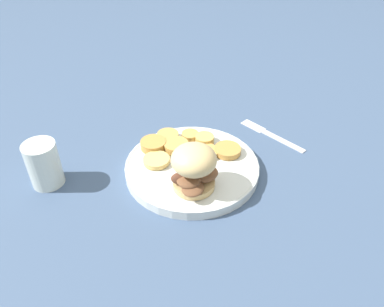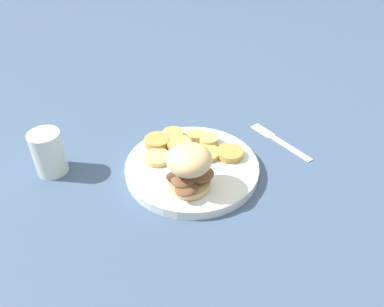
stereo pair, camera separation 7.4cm
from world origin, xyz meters
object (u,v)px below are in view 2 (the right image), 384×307
at_px(fork, 279,141).
at_px(drinking_glass, 48,153).
at_px(sandwich, 189,168).
at_px(dinner_plate, 192,167).

bearing_deg(fork, drinking_glass, -145.77).
bearing_deg(fork, sandwich, -117.45).
relative_size(fork, drinking_glass, 1.71).
bearing_deg(sandwich, fork, 62.55).
height_order(sandwich, drinking_glass, sandwich).
distance_m(sandwich, fork, 0.28).
distance_m(dinner_plate, drinking_glass, 0.29).
bearing_deg(dinner_plate, fork, 49.96).
xyz_separation_m(sandwich, fork, (0.12, 0.24, -0.06)).
bearing_deg(sandwich, dinner_plate, 108.20).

